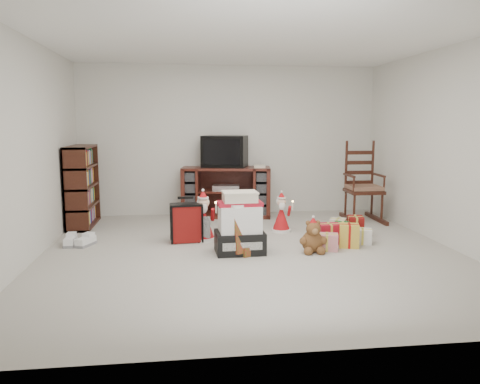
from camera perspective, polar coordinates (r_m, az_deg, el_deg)
name	(u,v)px	position (r m, az deg, el deg)	size (l,w,h in m)	color
room	(251,149)	(5.49, 1.39, 5.28)	(5.01, 5.01, 2.51)	beige
tv_stand	(226,192)	(7.75, -1.70, 0.02)	(1.50, 0.71, 0.82)	#4E1D16
bookshelf	(82,188)	(7.42, -18.67, 0.52)	(0.33, 0.99, 1.21)	#3C1B10
rocking_chair	(362,192)	(7.72, 14.67, -0.03)	(0.54, 0.88, 1.31)	#3C1B10
gift_pile	(240,227)	(5.61, -0.03, -4.25)	(0.59, 0.44, 0.73)	black
red_suitcase	(186,223)	(6.15, -6.54, -3.74)	(0.41, 0.24, 0.60)	maroon
stocking	(243,230)	(5.47, 0.36, -4.70)	(0.29, 0.12, 0.62)	#0B6816
teddy_bear	(313,239)	(5.72, 8.83, -5.62)	(0.26, 0.23, 0.39)	brown
santa_figurine	(281,216)	(6.74, 5.05, -2.96)	(0.28, 0.27, 0.58)	#B21317
mrs_claus_figurine	(203,221)	(6.22, -4.49, -3.57)	(0.33, 0.31, 0.67)	#B21317
sneaker_pair	(78,241)	(6.33, -19.14, -5.71)	(0.39, 0.33, 0.11)	white
gift_cluster	(342,233)	(6.30, 12.38, -4.86)	(0.72, 1.05, 0.25)	#A61323
crt_television	(225,151)	(7.72, -1.85, 4.97)	(0.82, 0.69, 0.51)	black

